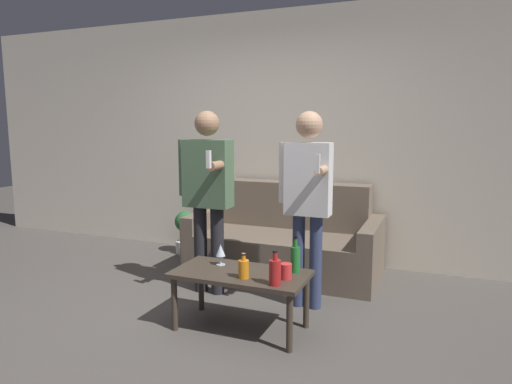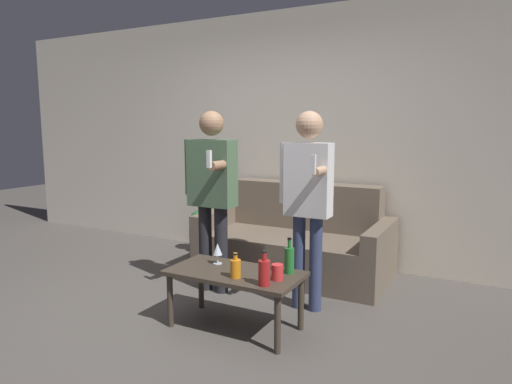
{
  "view_description": "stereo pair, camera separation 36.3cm",
  "coord_description": "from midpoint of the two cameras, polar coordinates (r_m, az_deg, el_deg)",
  "views": [
    {
      "loc": [
        1.75,
        -2.68,
        1.48
      ],
      "look_at": [
        0.4,
        0.65,
        0.95
      ],
      "focal_mm": 32.0,
      "sensor_mm": 36.0,
      "label": 1
    },
    {
      "loc": [
        2.08,
        -2.52,
        1.48
      ],
      "look_at": [
        0.4,
        0.65,
        0.95
      ],
      "focal_mm": 32.0,
      "sensor_mm": 36.0,
      "label": 2
    }
  ],
  "objects": [
    {
      "name": "ground_plane",
      "position": [
        3.55,
        -8.09,
        -16.33
      ],
      "size": [
        16.0,
        16.0,
        0.0
      ],
      "primitive_type": "plane",
      "color": "#514C47"
    },
    {
      "name": "wall_back",
      "position": [
        5.09,
        5.76,
        6.87
      ],
      "size": [
        8.0,
        0.06,
        2.7
      ],
      "color": "beige",
      "rests_on": "ground_plane"
    },
    {
      "name": "couch",
      "position": [
        4.66,
        7.26,
        -6.24
      ],
      "size": [
        1.86,
        0.93,
        0.88
      ],
      "color": "#6B5B4C",
      "rests_on": "ground_plane"
    },
    {
      "name": "coffee_table",
      "position": [
        3.35,
        0.48,
        -10.79
      ],
      "size": [
        0.97,
        0.5,
        0.43
      ],
      "color": "#3D3328",
      "rests_on": "ground_plane"
    },
    {
      "name": "bottle_orange",
      "position": [
        3.29,
        7.38,
        -8.4
      ],
      "size": [
        0.07,
        0.07,
        0.26
      ],
      "color": "#23752D",
      "rests_on": "coffee_table"
    },
    {
      "name": "bottle_green",
      "position": [
        3.04,
        4.51,
        -9.97
      ],
      "size": [
        0.08,
        0.08,
        0.24
      ],
      "color": "#B21E1E",
      "rests_on": "coffee_table"
    },
    {
      "name": "bottle_dark",
      "position": [
        3.18,
        0.72,
        -9.51
      ],
      "size": [
        0.07,
        0.07,
        0.18
      ],
      "color": "orange",
      "rests_on": "coffee_table"
    },
    {
      "name": "wine_glass_near",
      "position": [
        3.48,
        -1.85,
        -7.29
      ],
      "size": [
        0.07,
        0.07,
        0.16
      ],
      "color": "silver",
      "rests_on": "coffee_table"
    },
    {
      "name": "cup_on_table",
      "position": [
        3.16,
        6.02,
        -9.98
      ],
      "size": [
        0.08,
        0.08,
        0.11
      ],
      "color": "red",
      "rests_on": "coffee_table"
    },
    {
      "name": "person_standing_left",
      "position": [
        3.98,
        -2.98,
        0.58
      ],
      "size": [
        0.49,
        0.42,
        1.6
      ],
      "color": "#232328",
      "rests_on": "ground_plane"
    },
    {
      "name": "person_standing_right",
      "position": [
        3.61,
        9.34,
        -0.11
      ],
      "size": [
        0.43,
        0.4,
        1.59
      ],
      "color": "navy",
      "rests_on": "ground_plane"
    },
    {
      "name": "potted_plant",
      "position": [
        5.39,
        -5.08,
        -4.66
      ],
      "size": [
        0.24,
        0.24,
        0.49
      ],
      "color": "silver",
      "rests_on": "ground_plane"
    }
  ]
}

